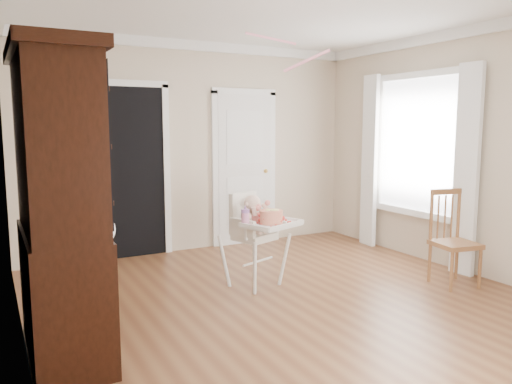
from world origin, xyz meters
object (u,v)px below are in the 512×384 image
cake (271,217)px  high_chair (255,228)px  sippy_cup (245,217)px  china_cabinet (60,205)px  dining_chair (453,241)px

cake → high_chair: bearing=109.1°
sippy_cup → china_cabinet: china_cabinet is taller
sippy_cup → dining_chair: dining_chair is taller
china_cabinet → high_chair: bearing=19.8°
cake → china_cabinet: (-1.99, -0.49, 0.34)m
sippy_cup → dining_chair: bearing=-21.1°
high_chair → dining_chair: dining_chair is taller
high_chair → china_cabinet: china_cabinet is taller
dining_chair → cake: bearing=168.5°
high_chair → cake: bearing=-90.8°
cake → sippy_cup: sippy_cup is taller
china_cabinet → dining_chair: china_cabinet is taller
cake → china_cabinet: china_cabinet is taller
high_chair → china_cabinet: bearing=180.0°
high_chair → dining_chair: 2.05m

